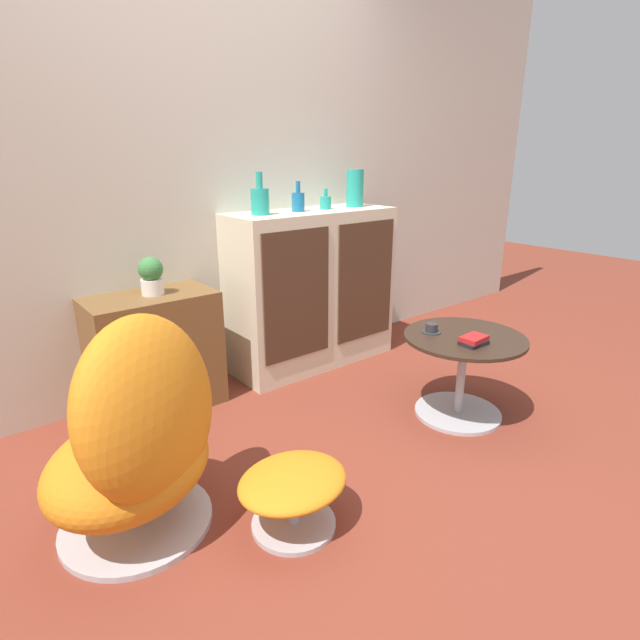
{
  "coord_description": "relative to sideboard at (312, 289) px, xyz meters",
  "views": [
    {
      "loc": [
        -1.32,
        -1.3,
        1.34
      ],
      "look_at": [
        0.17,
        0.54,
        0.55
      ],
      "focal_mm": 28.0,
      "sensor_mm": 36.0,
      "label": 1
    }
  ],
  "objects": [
    {
      "name": "coffee_table",
      "position": [
        0.16,
        -1.07,
        -0.23
      ],
      "size": [
        0.62,
        0.62,
        0.45
      ],
      "color": "#B7B7BC",
      "rests_on": "ground_plane"
    },
    {
      "name": "potted_plant",
      "position": [
        -1.03,
        0.03,
        0.24
      ],
      "size": [
        0.12,
        0.12,
        0.2
      ],
      "color": "silver",
      "rests_on": "tv_console"
    },
    {
      "name": "vase_inner_left",
      "position": [
        -0.1,
        0.0,
        0.56
      ],
      "size": [
        0.08,
        0.08,
        0.18
      ],
      "color": "#196699",
      "rests_on": "sideboard"
    },
    {
      "name": "wall_back",
      "position": [
        -0.61,
        0.24,
        0.8
      ],
      "size": [
        6.4,
        0.06,
        2.6
      ],
      "color": "beige",
      "rests_on": "ground_plane"
    },
    {
      "name": "book_stack",
      "position": [
        0.08,
        -1.17,
        -0.03
      ],
      "size": [
        0.14,
        0.1,
        0.04
      ],
      "color": "black",
      "rests_on": "coffee_table"
    },
    {
      "name": "vase_rightmost",
      "position": [
        0.36,
        0.0,
        0.62
      ],
      "size": [
        0.11,
        0.11,
        0.24
      ],
      "color": "teal",
      "rests_on": "sideboard"
    },
    {
      "name": "ground_plane",
      "position": [
        -0.61,
        -1.17,
        -0.5
      ],
      "size": [
        12.0,
        12.0,
        0.0
      ],
      "primitive_type": "plane",
      "color": "brown"
    },
    {
      "name": "vase_inner_right",
      "position": [
        0.11,
        0.0,
        0.55
      ],
      "size": [
        0.07,
        0.07,
        0.13
      ],
      "color": "teal",
      "rests_on": "sideboard"
    },
    {
      "name": "ottoman",
      "position": [
        -1.04,
        -1.2,
        -0.33
      ],
      "size": [
        0.42,
        0.36,
        0.24
      ],
      "color": "#B7B7BC",
      "rests_on": "ground_plane"
    },
    {
      "name": "vase_leftmost",
      "position": [
        -0.37,
        0.0,
        0.58
      ],
      "size": [
        0.11,
        0.11,
        0.24
      ],
      "color": "teal",
      "rests_on": "sideboard"
    },
    {
      "name": "teacup",
      "position": [
        0.06,
        -0.92,
        -0.03
      ],
      "size": [
        0.1,
        0.1,
        0.05
      ],
      "color": "#2D2D33",
      "rests_on": "coffee_table"
    },
    {
      "name": "sideboard",
      "position": [
        0.0,
        0.0,
        0.0
      ],
      "size": [
        1.1,
        0.42,
        1.01
      ],
      "color": "beige",
      "rests_on": "ground_plane"
    },
    {
      "name": "tv_console",
      "position": [
        -1.06,
        0.03,
        -0.18
      ],
      "size": [
        0.65,
        0.37,
        0.64
      ],
      "color": "brown",
      "rests_on": "ground_plane"
    },
    {
      "name": "egg_chair",
      "position": [
        -1.46,
        -0.87,
        -0.12
      ],
      "size": [
        0.86,
        0.84,
        0.86
      ],
      "color": "#B7B7BC",
      "rests_on": "ground_plane"
    }
  ]
}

